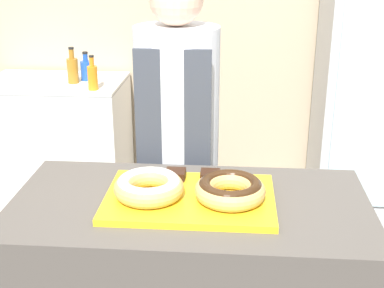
{
  "coord_description": "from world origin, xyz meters",
  "views": [
    {
      "loc": [
        0.14,
        -1.68,
        1.81
      ],
      "look_at": [
        0.0,
        0.1,
        1.12
      ],
      "focal_mm": 50.0,
      "sensor_mm": 36.0,
      "label": 1
    }
  ],
  "objects_px": {
    "donut_chocolate_glaze": "(230,189)",
    "brownie_back_right": "(210,176)",
    "chest_freezer": "(60,143)",
    "serving_tray": "(190,199)",
    "donut_light_glaze": "(149,186)",
    "bottle_blue": "(86,69)",
    "brownie_back_left": "(176,174)",
    "beverage_fridge": "(364,93)",
    "bottle_amber": "(73,69)",
    "bottle_orange": "(93,77)",
    "baker_person": "(178,148)"
  },
  "relations": [
    {
      "from": "donut_light_glaze",
      "to": "chest_freezer",
      "type": "relative_size",
      "value": 0.26
    },
    {
      "from": "brownie_back_right",
      "to": "chest_freezer",
      "type": "bearing_deg",
      "value": 125.06
    },
    {
      "from": "beverage_fridge",
      "to": "bottle_blue",
      "type": "distance_m",
      "value": 1.85
    },
    {
      "from": "baker_person",
      "to": "bottle_amber",
      "type": "xyz_separation_m",
      "value": [
        -0.82,
        1.15,
        0.09
      ]
    },
    {
      "from": "donut_chocolate_glaze",
      "to": "brownie_back_left",
      "type": "relative_size",
      "value": 3.35
    },
    {
      "from": "serving_tray",
      "to": "bottle_orange",
      "type": "bearing_deg",
      "value": 115.6
    },
    {
      "from": "chest_freezer",
      "to": "bottle_amber",
      "type": "relative_size",
      "value": 3.9
    },
    {
      "from": "donut_chocolate_glaze",
      "to": "baker_person",
      "type": "relative_size",
      "value": 0.14
    },
    {
      "from": "donut_light_glaze",
      "to": "chest_freezer",
      "type": "distance_m",
      "value": 2.08
    },
    {
      "from": "baker_person",
      "to": "chest_freezer",
      "type": "distance_m",
      "value": 1.61
    },
    {
      "from": "bottle_blue",
      "to": "donut_chocolate_glaze",
      "type": "bearing_deg",
      "value": -61.31
    },
    {
      "from": "baker_person",
      "to": "bottle_orange",
      "type": "distance_m",
      "value": 1.18
    },
    {
      "from": "beverage_fridge",
      "to": "chest_freezer",
      "type": "distance_m",
      "value": 2.1
    },
    {
      "from": "baker_person",
      "to": "beverage_fridge",
      "type": "distance_m",
      "value": 1.61
    },
    {
      "from": "serving_tray",
      "to": "baker_person",
      "type": "xyz_separation_m",
      "value": [
        -0.1,
        0.57,
        -0.03
      ]
    },
    {
      "from": "donut_chocolate_glaze",
      "to": "brownie_back_right",
      "type": "xyz_separation_m",
      "value": [
        -0.08,
        0.16,
        -0.02
      ]
    },
    {
      "from": "bottle_blue",
      "to": "brownie_back_right",
      "type": "bearing_deg",
      "value": -61.0
    },
    {
      "from": "donut_light_glaze",
      "to": "beverage_fridge",
      "type": "height_order",
      "value": "beverage_fridge"
    },
    {
      "from": "chest_freezer",
      "to": "donut_chocolate_glaze",
      "type": "bearing_deg",
      "value": -55.73
    },
    {
      "from": "chest_freezer",
      "to": "brownie_back_right",
      "type": "bearing_deg",
      "value": -54.94
    },
    {
      "from": "beverage_fridge",
      "to": "chest_freezer",
      "type": "height_order",
      "value": "beverage_fridge"
    },
    {
      "from": "bottle_blue",
      "to": "donut_light_glaze",
      "type": "bearing_deg",
      "value": -68.59
    },
    {
      "from": "brownie_back_left",
      "to": "brownie_back_right",
      "type": "relative_size",
      "value": 1.0
    },
    {
      "from": "brownie_back_left",
      "to": "bottle_blue",
      "type": "height_order",
      "value": "bottle_blue"
    },
    {
      "from": "baker_person",
      "to": "beverage_fridge",
      "type": "height_order",
      "value": "beverage_fridge"
    },
    {
      "from": "serving_tray",
      "to": "brownie_back_left",
      "type": "bearing_deg",
      "value": 114.82
    },
    {
      "from": "donut_light_glaze",
      "to": "bottle_blue",
      "type": "relative_size",
      "value": 1.26
    },
    {
      "from": "serving_tray",
      "to": "donut_chocolate_glaze",
      "type": "xyz_separation_m",
      "value": [
        0.14,
        -0.02,
        0.05
      ]
    },
    {
      "from": "donut_chocolate_glaze",
      "to": "bottle_amber",
      "type": "height_order",
      "value": "bottle_amber"
    },
    {
      "from": "beverage_fridge",
      "to": "bottle_blue",
      "type": "xyz_separation_m",
      "value": [
        -1.84,
        0.04,
        0.11
      ]
    },
    {
      "from": "beverage_fridge",
      "to": "donut_light_glaze",
      "type": "bearing_deg",
      "value": -122.49
    },
    {
      "from": "bottle_blue",
      "to": "bottle_orange",
      "type": "relative_size",
      "value": 0.88
    },
    {
      "from": "brownie_back_right",
      "to": "bottle_amber",
      "type": "relative_size",
      "value": 0.31
    },
    {
      "from": "baker_person",
      "to": "bottle_blue",
      "type": "xyz_separation_m",
      "value": [
        -0.75,
        1.23,
        0.07
      ]
    },
    {
      "from": "brownie_back_left",
      "to": "bottle_amber",
      "type": "bearing_deg",
      "value": 118.49
    },
    {
      "from": "brownie_back_left",
      "to": "baker_person",
      "type": "xyz_separation_m",
      "value": [
        -0.04,
        0.43,
        -0.06
      ]
    },
    {
      "from": "bottle_blue",
      "to": "baker_person",
      "type": "bearing_deg",
      "value": -58.63
    },
    {
      "from": "brownie_back_left",
      "to": "bottle_orange",
      "type": "distance_m",
      "value": 1.57
    },
    {
      "from": "serving_tray",
      "to": "beverage_fridge",
      "type": "xyz_separation_m",
      "value": [
        0.99,
        1.76,
        -0.08
      ]
    },
    {
      "from": "donut_chocolate_glaze",
      "to": "chest_freezer",
      "type": "distance_m",
      "value": 2.22
    },
    {
      "from": "brownie_back_right",
      "to": "beverage_fridge",
      "type": "xyz_separation_m",
      "value": [
        0.92,
        1.61,
        -0.11
      ]
    },
    {
      "from": "serving_tray",
      "to": "bottle_orange",
      "type": "height_order",
      "value": "bottle_orange"
    },
    {
      "from": "serving_tray",
      "to": "donut_light_glaze",
      "type": "xyz_separation_m",
      "value": [
        -0.14,
        -0.02,
        0.05
      ]
    },
    {
      "from": "donut_light_glaze",
      "to": "bottle_blue",
      "type": "xyz_separation_m",
      "value": [
        -0.71,
        1.82,
        -0.02
      ]
    },
    {
      "from": "chest_freezer",
      "to": "serving_tray",
      "type": "bearing_deg",
      "value": -58.67
    },
    {
      "from": "brownie_back_left",
      "to": "beverage_fridge",
      "type": "distance_m",
      "value": 1.93
    },
    {
      "from": "donut_light_glaze",
      "to": "baker_person",
      "type": "relative_size",
      "value": 0.14
    },
    {
      "from": "donut_chocolate_glaze",
      "to": "brownie_back_left",
      "type": "bearing_deg",
      "value": 142.21
    },
    {
      "from": "donut_light_glaze",
      "to": "bottle_orange",
      "type": "xyz_separation_m",
      "value": [
        -0.61,
        1.58,
        -0.01
      ]
    },
    {
      "from": "brownie_back_right",
      "to": "bottle_amber",
      "type": "height_order",
      "value": "bottle_amber"
    }
  ]
}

